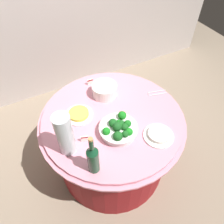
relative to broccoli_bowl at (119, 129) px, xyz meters
name	(u,v)px	position (x,y,z in m)	size (l,w,h in m)	color
ground_plane	(112,163)	(0.03, 0.16, -0.79)	(6.00, 6.00, 0.00)	gray
buffet_table	(112,142)	(0.03, 0.16, -0.41)	(1.16, 1.16, 0.74)	maroon
broccoli_bowl	(119,129)	(0.00, 0.00, 0.00)	(0.28, 0.28, 0.12)	white
plate_stack	(104,90)	(0.09, 0.41, 0.00)	(0.21, 0.21, 0.10)	white
wine_bottle	(93,158)	(-0.27, -0.18, 0.08)	(0.07, 0.07, 0.34)	#144126
decorative_fruit_vase	(66,137)	(-0.37, 0.03, 0.10)	(0.11, 0.11, 0.34)	silver
serving_tongs	(157,93)	(0.49, 0.22, -0.04)	(0.17, 0.08, 0.01)	silver
food_plate_fried_egg	(79,114)	(-0.20, 0.29, -0.03)	(0.22, 0.22, 0.04)	white
food_plate_rice	(159,135)	(0.24, -0.16, -0.03)	(0.22, 0.22, 0.04)	white
label_placard_front	(90,81)	(0.03, 0.59, -0.02)	(0.05, 0.01, 0.05)	white
label_placard_mid	(84,138)	(-0.25, 0.05, -0.02)	(0.05, 0.02, 0.05)	white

